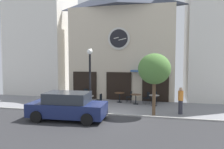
{
  "coord_description": "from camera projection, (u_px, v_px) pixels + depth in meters",
  "views": [
    {
      "loc": [
        3.38,
        -13.0,
        3.5
      ],
      "look_at": [
        -0.28,
        2.47,
        2.29
      ],
      "focal_mm": 35.75,
      "sensor_mm": 36.0,
      "label": 1
    }
  ],
  "objects": [
    {
      "name": "cafe_table_center",
      "position": [
        136.0,
        97.0,
        16.75
      ],
      "size": [
        0.8,
        0.8,
        0.75
      ],
      "color": "black",
      "rests_on": "ground_plane"
    },
    {
      "name": "street_tree",
      "position": [
        154.0,
        69.0,
        13.32
      ],
      "size": [
        1.95,
        1.75,
        3.76
      ],
      "color": "brown",
      "rests_on": "ground_plane"
    },
    {
      "name": "cafe_table_leftmost",
      "position": [
        154.0,
        98.0,
        16.21
      ],
      "size": [
        0.75,
        0.75,
        0.77
      ],
      "color": "black",
      "rests_on": "ground_plane"
    },
    {
      "name": "cafe_chair_near_lamp",
      "position": [
        130.0,
        96.0,
        17.26
      ],
      "size": [
        0.44,
        0.44,
        0.9
      ],
      "color": "black",
      "rests_on": "ground_plane"
    },
    {
      "name": "cafe_chair_outer",
      "position": [
        91.0,
        95.0,
        17.71
      ],
      "size": [
        0.49,
        0.49,
        0.9
      ],
      "color": "black",
      "rests_on": "ground_plane"
    },
    {
      "name": "pedestrian_orange",
      "position": [
        181.0,
        100.0,
        13.78
      ],
      "size": [
        0.44,
        0.44,
        1.67
      ],
      "color": "#2D2D38",
      "rests_on": "ground_plane"
    },
    {
      "name": "cafe_chair_facing_street",
      "position": [
        85.0,
        93.0,
        18.58
      ],
      "size": [
        0.44,
        0.44,
        0.9
      ],
      "color": "black",
      "rests_on": "ground_plane"
    },
    {
      "name": "cafe_table_near_door",
      "position": [
        89.0,
        99.0,
        16.14
      ],
      "size": [
        0.69,
        0.69,
        0.74
      ],
      "color": "black",
      "rests_on": "ground_plane"
    },
    {
      "name": "cafe_chair_by_entrance",
      "position": [
        78.0,
        98.0,
        16.23
      ],
      "size": [
        0.42,
        0.42,
        0.9
      ],
      "color": "black",
      "rests_on": "ground_plane"
    },
    {
      "name": "ground_plane",
      "position": [
        103.0,
        119.0,
        12.82
      ],
      "size": [
        26.39,
        11.64,
        0.13
      ],
      "color": "gray"
    },
    {
      "name": "neighbor_building_left",
      "position": [
        42.0,
        26.0,
        22.27
      ],
      "size": [
        5.69,
        4.83,
        13.34
      ],
      "color": "silver",
      "rests_on": "ground_plane"
    },
    {
      "name": "clock_building",
      "position": [
        121.0,
        42.0,
        19.15
      ],
      "size": [
        8.91,
        3.32,
        9.4
      ],
      "color": "beige",
      "rests_on": "ground_plane"
    },
    {
      "name": "cafe_table_center_right",
      "position": [
        120.0,
        95.0,
        17.42
      ],
      "size": [
        0.78,
        0.78,
        0.77
      ],
      "color": "black",
      "rests_on": "ground_plane"
    },
    {
      "name": "cafe_table_rightmost",
      "position": [
        80.0,
        96.0,
        17.81
      ],
      "size": [
        0.61,
        0.61,
        0.72
      ],
      "color": "black",
      "rests_on": "ground_plane"
    },
    {
      "name": "cafe_chair_right_end",
      "position": [
        147.0,
        97.0,
        16.84
      ],
      "size": [
        0.55,
        0.55,
        0.9
      ],
      "color": "black",
      "rests_on": "ground_plane"
    },
    {
      "name": "parked_car_navy",
      "position": [
        68.0,
        106.0,
        12.56
      ],
      "size": [
        4.37,
        2.16,
        1.55
      ],
      "color": "navy",
      "rests_on": "ground_plane"
    },
    {
      "name": "cafe_chair_facing_wall",
      "position": [
        100.0,
        99.0,
        15.99
      ],
      "size": [
        0.43,
        0.43,
        0.9
      ],
      "color": "black",
      "rests_on": "ground_plane"
    },
    {
      "name": "cafe_chair_corner",
      "position": [
        154.0,
        96.0,
        17.06
      ],
      "size": [
        0.44,
        0.44,
        0.9
      ],
      "color": "black",
      "rests_on": "ground_plane"
    },
    {
      "name": "street_lamp",
      "position": [
        90.0,
        80.0,
        14.52
      ],
      "size": [
        0.36,
        0.36,
        4.07
      ],
      "color": "black",
      "rests_on": "ground_plane"
    }
  ]
}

